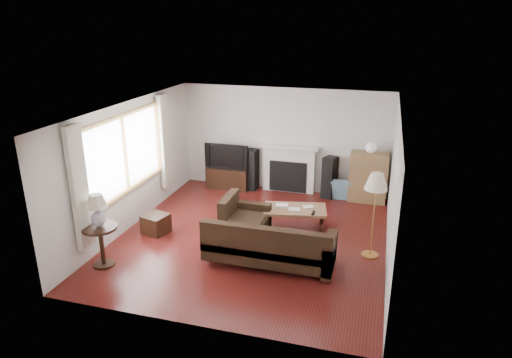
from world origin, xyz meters
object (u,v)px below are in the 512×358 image
(sectional_sofa, at_px, (270,243))
(side_table, at_px, (102,246))
(bookshelf, at_px, (368,177))
(floor_lamp, at_px, (373,216))
(coffee_table, at_px, (295,219))
(tv_stand, at_px, (228,178))

(sectional_sofa, height_order, side_table, sectional_sofa)
(bookshelf, distance_m, floor_lamp, 2.62)
(sectional_sofa, relative_size, coffee_table, 1.97)
(floor_lamp, bearing_deg, coffee_table, 156.29)
(tv_stand, relative_size, side_table, 1.43)
(floor_lamp, xyz_separation_m, side_table, (-4.37, -1.58, -0.41))
(tv_stand, distance_m, sectional_sofa, 3.83)
(sectional_sofa, height_order, coffee_table, sectional_sofa)
(tv_stand, xyz_separation_m, bookshelf, (3.35, 0.03, 0.32))
(bookshelf, distance_m, sectional_sofa, 3.66)
(tv_stand, height_order, bookshelf, bookshelf)
(bookshelf, xyz_separation_m, floor_lamp, (0.20, -2.61, 0.20))
(sectional_sofa, bearing_deg, floor_lamp, 24.23)
(bookshelf, bearing_deg, floor_lamp, -85.60)
(tv_stand, relative_size, sectional_sofa, 0.43)
(sectional_sofa, distance_m, side_table, 2.84)
(tv_stand, height_order, sectional_sofa, sectional_sofa)
(coffee_table, height_order, floor_lamp, floor_lamp)
(coffee_table, bearing_deg, side_table, -153.17)
(tv_stand, xyz_separation_m, floor_lamp, (3.55, -2.58, 0.52))
(tv_stand, height_order, coffee_table, tv_stand)
(tv_stand, xyz_separation_m, sectional_sofa, (1.90, -3.32, 0.13))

